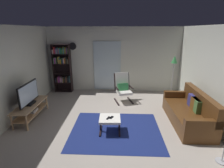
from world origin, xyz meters
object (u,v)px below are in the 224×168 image
object	(u,v)px
floor_lamp_by_shelf	(174,63)
leather_sofa	(189,112)
television	(29,94)
tv_remote	(108,118)
tv_stand	(31,109)
bookshelf_near_tv	(62,66)
cell_phone	(111,118)
lounge_armchair	(123,87)
ottoman	(110,120)
wall_clock	(73,46)

from	to	relation	value
floor_lamp_by_shelf	leather_sofa	bearing A→B (deg)	-90.08
television	tv_remote	xyz separation A→B (m)	(2.27, -0.61, -0.35)
tv_stand	floor_lamp_by_shelf	size ratio (longest dim) A/B	0.84
leather_sofa	floor_lamp_by_shelf	distance (m)	2.02
television	tv_remote	distance (m)	2.38
bookshelf_near_tv	cell_phone	size ratio (longest dim) A/B	13.94
tv_stand	bookshelf_near_tv	size ratio (longest dim) A/B	0.69
tv_remote	lounge_armchair	bearing A→B (deg)	100.28
leather_sofa	floor_lamp_by_shelf	size ratio (longest dim) A/B	1.20
lounge_armchair	television	bearing A→B (deg)	-151.93
lounge_armchair	tv_remote	distance (m)	2.08
television	floor_lamp_by_shelf	world-z (taller)	floor_lamp_by_shelf
tv_stand	bookshelf_near_tv	distance (m)	2.47
tv_stand	leather_sofa	xyz separation A→B (m)	(4.47, -0.06, 0.02)
ottoman	cell_phone	xyz separation A→B (m)	(0.04, 0.00, 0.07)
tv_remote	wall_clock	world-z (taller)	wall_clock
tv_stand	wall_clock	xyz separation A→B (m)	(0.67, 2.48, 1.55)
tv_remote	floor_lamp_by_shelf	xyz separation A→B (m)	(2.20, 2.30, 0.94)
bookshelf_near_tv	tv_remote	xyz separation A→B (m)	(2.05, -2.95, -0.66)
tv_stand	wall_clock	size ratio (longest dim) A/B	4.67
tv_stand	ottoman	world-z (taller)	tv_stand
bookshelf_near_tv	lounge_armchair	size ratio (longest dim) A/B	1.91
leather_sofa	lounge_armchair	xyz separation A→B (m)	(-1.80, 1.49, 0.21)
tv_stand	television	size ratio (longest dim) A/B	1.36
tv_remote	cell_phone	bearing A→B (deg)	43.86
ottoman	leather_sofa	bearing A→B (deg)	13.58
floor_lamp_by_shelf	cell_phone	bearing A→B (deg)	-133.14
bookshelf_near_tv	wall_clock	distance (m)	0.92
tv_stand	cell_phone	xyz separation A→B (m)	(2.35, -0.58, 0.10)
tv_stand	television	distance (m)	0.45
lounge_armchair	floor_lamp_by_shelf	xyz separation A→B (m)	(1.80, 0.26, 0.80)
ottoman	wall_clock	world-z (taller)	wall_clock
television	floor_lamp_by_shelf	xyz separation A→B (m)	(4.47, 1.69, 0.59)
leather_sofa	tv_remote	size ratio (longest dim) A/B	13.42
tv_remote	wall_clock	bearing A→B (deg)	138.81
tv_remote	cell_phone	world-z (taller)	tv_remote
leather_sofa	cell_phone	bearing A→B (deg)	-166.28
tv_remote	leather_sofa	bearing A→B (deg)	35.42
lounge_armchair	bookshelf_near_tv	bearing A→B (deg)	159.61
cell_phone	wall_clock	world-z (taller)	wall_clock
floor_lamp_by_shelf	wall_clock	distance (m)	3.92
bookshelf_near_tv	cell_phone	bearing A→B (deg)	-53.89
bookshelf_near_tv	ottoman	size ratio (longest dim) A/B	3.63
television	bookshelf_near_tv	xyz separation A→B (m)	(0.22, 2.33, 0.31)
ottoman	tv_remote	size ratio (longest dim) A/B	3.74
television	lounge_armchair	world-z (taller)	television
lounge_armchair	floor_lamp_by_shelf	bearing A→B (deg)	8.35
tv_stand	cell_phone	world-z (taller)	tv_stand
tv_stand	tv_remote	distance (m)	2.36
leather_sofa	tv_stand	bearing A→B (deg)	179.22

